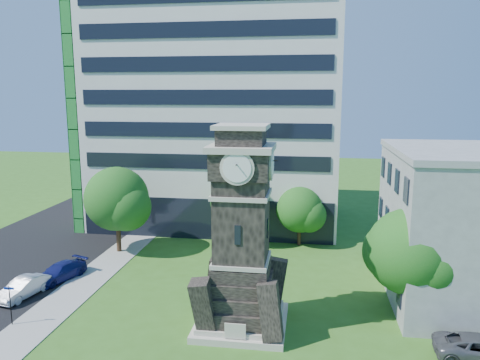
% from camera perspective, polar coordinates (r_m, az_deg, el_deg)
% --- Properties ---
extents(ground, '(160.00, 160.00, 0.00)m').
position_cam_1_polar(ground, '(28.76, -6.68, -18.57)').
color(ground, '#33611B').
rests_on(ground, ground).
extents(sidewalk, '(3.00, 70.00, 0.06)m').
position_cam_1_polar(sidewalk, '(36.25, -19.52, -12.71)').
color(sidewalk, gray).
rests_on(sidewalk, ground).
extents(clock_tower, '(5.40, 5.40, 12.22)m').
position_cam_1_polar(clock_tower, '(27.86, 0.19, -7.61)').
color(clock_tower, '#B8B1A1').
rests_on(clock_tower, ground).
extents(office_tall, '(26.20, 15.11, 28.60)m').
position_cam_1_polar(office_tall, '(51.05, -2.84, 10.80)').
color(office_tall, silver).
rests_on(office_tall, ground).
extents(car_street_mid, '(2.16, 4.23, 1.33)m').
position_cam_1_polar(car_street_mid, '(36.53, -24.91, -11.84)').
color(car_street_mid, '#B1B2B9').
rests_on(car_street_mid, ground).
extents(car_street_north, '(3.16, 4.74, 1.28)m').
position_cam_1_polar(car_street_north, '(38.58, -21.10, -10.41)').
color(car_street_north, navy).
rests_on(car_street_north, ground).
extents(street_sign, '(0.61, 0.06, 2.54)m').
position_cam_1_polar(street_sign, '(32.37, -26.23, -13.08)').
color(street_sign, black).
rests_on(street_sign, ground).
extents(tree_nw, '(6.19, 5.63, 7.67)m').
position_cam_1_polar(tree_nw, '(42.46, -14.69, -2.48)').
color(tree_nw, '#332114').
rests_on(tree_nw, ground).
extents(tree_nc, '(5.57, 5.06, 6.67)m').
position_cam_1_polar(tree_nc, '(43.51, -0.22, -2.75)').
color(tree_nc, '#332114').
rests_on(tree_nc, ground).
extents(tree_ne, '(4.67, 4.25, 5.51)m').
position_cam_1_polar(tree_ne, '(43.62, 7.36, -3.78)').
color(tree_ne, '#332114').
rests_on(tree_ne, ground).
extents(tree_east, '(5.91, 5.37, 7.10)m').
position_cam_1_polar(tree_east, '(30.83, 20.19, -8.53)').
color(tree_east, '#332114').
rests_on(tree_east, ground).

